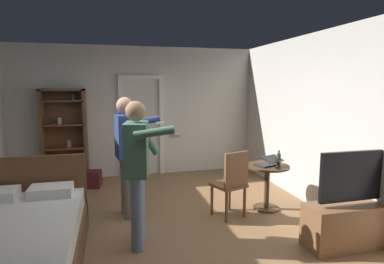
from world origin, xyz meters
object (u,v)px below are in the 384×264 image
wooden_chair (232,181)px  person_striped_shirt (127,149)px  tv_flatscreen (354,219)px  laptop (268,163)px  person_blue_shirt (138,163)px  side_table (267,179)px  suitcase_dark (85,179)px  bookshelf (65,133)px  bed (10,243)px  bottle_on_table (279,159)px

wooden_chair → person_striped_shirt: size_ratio=0.56×
tv_flatscreen → laptop: size_ratio=2.84×
laptop → person_blue_shirt: 2.12m
laptop → person_blue_shirt: size_ratio=0.24×
side_table → tv_flatscreen: bearing=-70.6°
wooden_chair → suitcase_dark: (-2.17, 2.02, -0.39)m
bookshelf → suitcase_dark: bookshelf is taller
bed → side_table: (3.37, 0.88, 0.17)m
bed → wooden_chair: bed is taller
person_blue_shirt → person_striped_shirt: person_striped_shirt is taller
bookshelf → wooden_chair: 3.59m
bookshelf → person_striped_shirt: bookshelf is taller
bookshelf → tv_flatscreen: (3.67, -3.63, -0.66)m
tv_flatscreen → person_blue_shirt: person_blue_shirt is taller
bed → tv_flatscreen: bearing=-6.6°
person_striped_shirt → laptop: bearing=-8.3°
bookshelf → person_blue_shirt: bookshelf is taller
tv_flatscreen → bottle_on_table: bearing=104.7°
person_striped_shirt → suitcase_dark: size_ratio=3.08×
person_striped_shirt → bookshelf: bearing=118.2°
wooden_chair → person_blue_shirt: 1.54m
bookshelf → bed: bearing=-93.1°
suitcase_dark → laptop: bearing=-24.8°
person_striped_shirt → wooden_chair: bearing=-16.7°
side_table → wooden_chair: bearing=-165.4°
laptop → bottle_on_table: size_ratio=1.77×
bed → wooden_chair: 2.82m
bed → wooden_chair: size_ratio=2.05×
person_blue_shirt → bed: bearing=-170.7°
side_table → person_blue_shirt: bearing=-162.1°
bed → bookshelf: (0.17, 3.18, 0.70)m
bookshelf → person_blue_shirt: bearing=-68.4°
side_table → laptop: (-0.01, -0.04, 0.28)m
bookshelf → suitcase_dark: bearing=-50.2°
bed → wooden_chair: bearing=14.6°
wooden_chair → person_striped_shirt: 1.59m
bookshelf → side_table: 3.98m
laptop → suitcase_dark: size_ratio=0.75×
suitcase_dark → bookshelf: bearing=138.9°
bookshelf → person_blue_shirt: 3.19m
wooden_chair → side_table: bearing=14.6°
bottle_on_table → suitcase_dark: (-2.96, 1.93, -0.65)m
tv_flatscreen → laptop: (-0.48, 1.28, 0.42)m
side_table → bookshelf: bearing=144.2°
laptop → wooden_chair: bearing=-168.5°
bookshelf → person_striped_shirt: size_ratio=1.06×
person_blue_shirt → person_striped_shirt: size_ratio=0.99×
person_striped_shirt → side_table: bearing=-7.2°
suitcase_dark → bed: bearing=-92.3°
bed → side_table: bed is taller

